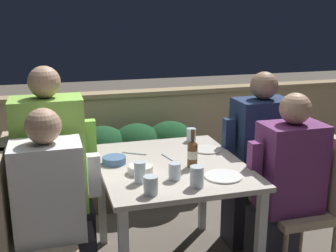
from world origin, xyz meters
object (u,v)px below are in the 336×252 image
object	(u,v)px
chair_left_near	(19,223)
person_navy_jumper	(256,160)
person_white_polo	(57,211)
beer_bottle	(192,153)
chair_right_near	(311,191)
person_purple_stripe	(284,187)
person_green_blouse	(56,174)
chair_left_far	(25,197)
chair_right_far	(280,169)

from	to	relation	value
chair_left_near	person_navy_jumper	size ratio (longest dim) A/B	0.73
person_white_polo	beer_bottle	bearing A→B (deg)	3.66
chair_right_near	person_purple_stripe	world-z (taller)	person_purple_stripe
chair_left_near	person_purple_stripe	world-z (taller)	person_purple_stripe
chair_right_near	person_purple_stripe	size ratio (longest dim) A/B	0.77
chair_left_near	person_green_blouse	bearing A→B (deg)	57.61
chair_left_far	beer_bottle	xyz separation A→B (m)	(0.99, -0.29, 0.29)
chair_left_far	chair_right_far	size ratio (longest dim) A/B	1.00
person_white_polo	person_purple_stripe	bearing A→B (deg)	-2.84
chair_right_far	beer_bottle	size ratio (longest dim) A/B	3.97
chair_left_far	chair_right_near	world-z (taller)	same
chair_right_far	beer_bottle	bearing A→B (deg)	-159.78
person_purple_stripe	person_navy_jumper	size ratio (longest dim) A/B	0.94
chair_left_far	person_purple_stripe	size ratio (longest dim) A/B	0.77
person_purple_stripe	person_white_polo	bearing A→B (deg)	177.16
chair_left_far	beer_bottle	distance (m)	1.08
chair_right_far	person_navy_jumper	distance (m)	0.22
person_green_blouse	beer_bottle	size ratio (longest dim) A/B	5.82
person_purple_stripe	beer_bottle	xyz separation A→B (m)	(-0.57, 0.12, 0.24)
person_white_polo	chair_left_near	bearing A→B (deg)	180.00
chair_right_far	person_navy_jumper	world-z (taller)	person_navy_jumper
person_green_blouse	chair_left_far	bearing A→B (deg)	-180.00
person_green_blouse	person_purple_stripe	world-z (taller)	person_green_blouse
person_white_polo	chair_left_far	distance (m)	0.39
person_white_polo	person_green_blouse	world-z (taller)	person_green_blouse
person_purple_stripe	person_navy_jumper	xyz separation A→B (m)	(0.01, 0.41, 0.04)
chair_left_near	chair_right_far	world-z (taller)	same
chair_left_near	chair_right_near	world-z (taller)	same
person_white_polo	chair_right_near	xyz separation A→B (m)	(1.58, -0.07, -0.05)
person_white_polo	person_green_blouse	bearing A→B (deg)	87.80
person_purple_stripe	person_navy_jumper	distance (m)	0.41
chair_left_far	person_green_blouse	distance (m)	0.24
chair_right_near	person_navy_jumper	bearing A→B (deg)	114.97
person_green_blouse	person_purple_stripe	xyz separation A→B (m)	(1.37, -0.41, -0.08)
chair_right_near	person_purple_stripe	distance (m)	0.21
chair_left_far	person_navy_jumper	xyz separation A→B (m)	(1.57, 0.00, 0.09)
person_green_blouse	chair_right_near	bearing A→B (deg)	-14.53
chair_left_near	beer_bottle	bearing A→B (deg)	2.93
beer_bottle	person_white_polo	bearing A→B (deg)	-176.34
chair_left_near	beer_bottle	world-z (taller)	beer_bottle
beer_bottle	person_purple_stripe	bearing A→B (deg)	-11.92
person_navy_jumper	chair_right_far	bearing A→B (deg)	0.00
beer_bottle	chair_left_far	bearing A→B (deg)	163.94
chair_right_near	person_purple_stripe	bearing A→B (deg)	-180.00
chair_left_near	person_navy_jumper	world-z (taller)	person_navy_jumper
chair_left_near	person_white_polo	xyz separation A→B (m)	(0.20, -0.00, 0.05)
chair_right_near	chair_right_far	xyz separation A→B (m)	(0.01, 0.41, 0.00)
chair_left_near	beer_bottle	xyz separation A→B (m)	(1.01, 0.05, 0.29)
chair_left_near	person_purple_stripe	distance (m)	1.58
person_white_polo	person_green_blouse	xyz separation A→B (m)	(0.01, 0.34, 0.09)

